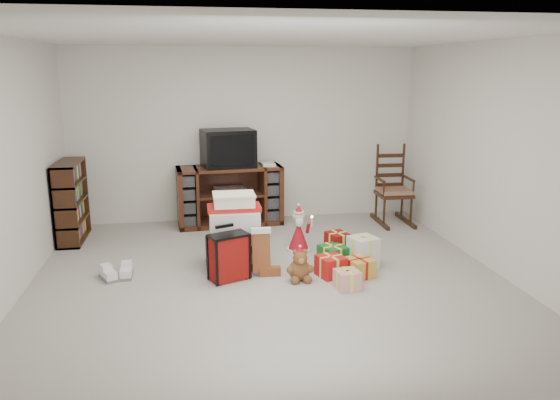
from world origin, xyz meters
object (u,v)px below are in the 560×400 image
Objects in this scene: gift_pile at (235,235)px; santa_figurine at (299,234)px; red_suitcase at (229,257)px; tv_stand at (230,196)px; sneaker_pair at (117,273)px; rocking_chair at (392,195)px; gift_cluster at (345,260)px; teddy_bear at (300,267)px; bookshelf at (71,203)px; mrs_claus_figurine at (237,242)px; crt_television at (228,148)px.

gift_pile is 1.40× the size of santa_figurine.
santa_figurine is at bearing 18.18° from red_suitcase.
tv_stand is at bearing 87.75° from gift_pile.
sneaker_pair is (-2.10, -0.55, -0.17)m from santa_figurine.
rocking_chair is 1.05× the size of gift_cluster.
gift_pile reaches higher than teddy_bear.
bookshelf reaches higher than gift_pile.
teddy_bear is 0.58m from gift_cluster.
red_suitcase is 0.58m from mrs_claus_figurine.
rocking_chair is 1.97× the size of red_suitcase.
sneaker_pair is at bearing -166.57° from mrs_claus_figurine.
teddy_bear is 1.96m from sneaker_pair.
mrs_claus_figurine is (-0.60, 0.70, 0.08)m from teddy_bear.
rocking_chair reaches higher than sneaker_pair.
bookshelf reaches higher than teddy_bear.
santa_figurine is 0.53× the size of gift_cluster.
teddy_bear is 0.58× the size of santa_figurine.
bookshelf is at bearing 144.87° from teddy_bear.
rocking_chair reaches higher than santa_figurine.
teddy_bear is 0.95m from santa_figurine.
mrs_claus_figurine is at bearing -2.18° from sneaker_pair.
bookshelf is at bearing -177.82° from crt_television.
red_suitcase is at bearing -103.28° from mrs_claus_figurine.
tv_stand reaches higher than gift_cluster.
red_suitcase is 1.23m from sneaker_pair.
rocking_chair is 4.06m from sneaker_pair.
red_suitcase is 0.53× the size of gift_cluster.
red_suitcase is at bearing -142.26° from rocking_chair.
sneaker_pair is at bearing -129.89° from tv_stand.
gift_pile is at bearing 161.94° from gift_cluster.
gift_pile reaches higher than red_suitcase.
rocking_chair reaches higher than tv_stand.
tv_stand is 1.35× the size of gift_cluster.
bookshelf is 1.74× the size of red_suitcase.
crt_television reaches higher than tv_stand.
tv_stand is 1.55m from santa_figurine.
mrs_claus_figurine reaches higher than gift_cluster.
sneaker_pair is (-1.32, -0.32, -0.18)m from mrs_claus_figurine.
tv_stand is 4.45× the size of teddy_bear.
tv_stand is at bearing 118.80° from santa_figurine.
teddy_bear is (2.64, -1.86, -0.35)m from bookshelf.
gift_cluster is (1.28, 0.05, -0.12)m from red_suitcase.
crt_television is (-2.35, 0.28, 0.70)m from rocking_chair.
bookshelf is at bearing 161.78° from santa_figurine.
santa_figurine is at bearing -18.22° from bookshelf.
rocking_chair reaches higher than gift_pile.
gift_cluster is at bearing -27.78° from bookshelf.
mrs_claus_figurine is at bearing -100.64° from crt_television.
tv_stand reaches higher than gift_pile.
tv_stand is 2.36m from teddy_bear.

